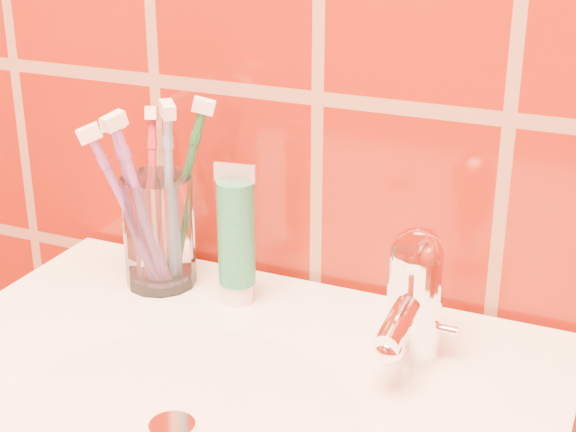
% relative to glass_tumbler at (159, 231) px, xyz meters
% --- Properties ---
extents(glass_tumbler, '(0.09, 0.09, 0.12)m').
position_rel_glass_tumbler_xyz_m(glass_tumbler, '(0.00, 0.00, 0.00)').
color(glass_tumbler, white).
rests_on(glass_tumbler, pedestal_sink).
extents(toothpaste_tube, '(0.04, 0.04, 0.14)m').
position_rel_glass_tumbler_xyz_m(toothpaste_tube, '(0.09, -0.00, 0.01)').
color(toothpaste_tube, white).
rests_on(toothpaste_tube, pedestal_sink).
extents(faucet, '(0.05, 0.11, 0.12)m').
position_rel_glass_tumbler_xyz_m(faucet, '(0.28, -0.03, 0.01)').
color(faucet, white).
rests_on(faucet, pedestal_sink).
extents(toothbrush_0, '(0.12, 0.10, 0.20)m').
position_rel_glass_tumbler_xyz_m(toothbrush_0, '(0.02, 0.02, 0.04)').
color(toothbrush_0, '#1C6A38').
rests_on(toothbrush_0, glass_tumbler).
extents(toothbrush_1, '(0.09, 0.09, 0.21)m').
position_rel_glass_tumbler_xyz_m(toothbrush_1, '(0.02, -0.00, 0.04)').
color(toothbrush_1, '#6F90C5').
rests_on(toothbrush_1, glass_tumbler).
extents(toothbrush_2, '(0.07, 0.07, 0.18)m').
position_rel_glass_tumbler_xyz_m(toothbrush_2, '(-0.02, -0.01, 0.03)').
color(toothbrush_2, '#824AA0').
rests_on(toothbrush_2, glass_tumbler).
extents(toothbrush_3, '(0.09, 0.12, 0.21)m').
position_rel_glass_tumbler_xyz_m(toothbrush_3, '(-0.00, -0.03, 0.04)').
color(toothbrush_3, '#8C4CA3').
rests_on(toothbrush_3, glass_tumbler).
extents(toothbrush_4, '(0.09, 0.13, 0.19)m').
position_rel_glass_tumbler_xyz_m(toothbrush_4, '(-0.02, 0.02, 0.03)').
color(toothbrush_4, '#B52636').
rests_on(toothbrush_4, glass_tumbler).
extents(toothbrush_5, '(0.14, 0.13, 0.19)m').
position_rel_glass_tumbler_xyz_m(toothbrush_5, '(-0.02, -0.03, 0.03)').
color(toothbrush_5, '#7D4390').
rests_on(toothbrush_5, glass_tumbler).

